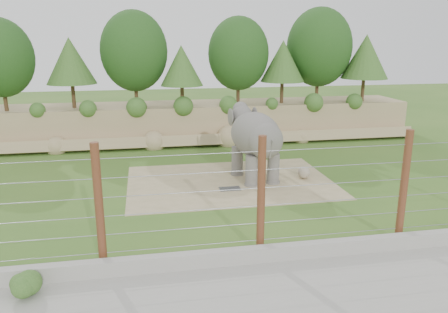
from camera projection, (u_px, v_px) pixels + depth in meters
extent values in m
plane|color=#3B6623|center=(232.00, 204.00, 18.70)|extent=(90.00, 90.00, 0.00)
cube|color=tan|center=(196.00, 121.00, 30.71)|extent=(30.00, 4.00, 2.50)
cube|color=tan|center=(200.00, 141.00, 28.76)|extent=(30.00, 1.37, 1.07)
cylinder|color=#3F2B19|center=(5.00, 97.00, 27.09)|extent=(0.24, 0.24, 1.75)
sphere|color=#1B4717|center=(0.00, 58.00, 26.47)|extent=(4.00, 4.00, 4.00)
cylinder|color=#3F2B19|center=(73.00, 96.00, 28.29)|extent=(0.24, 0.24, 1.58)
sphere|color=#1B4717|center=(70.00, 62.00, 27.73)|extent=(3.60, 3.60, 3.60)
cylinder|color=#3F2B19|center=(136.00, 91.00, 29.42)|extent=(0.24, 0.24, 1.92)
sphere|color=#1B4717|center=(134.00, 51.00, 28.74)|extent=(4.40, 4.40, 4.40)
cylinder|color=#3F2B19|center=(182.00, 96.00, 28.88)|extent=(0.24, 0.24, 1.40)
sphere|color=#1B4717|center=(182.00, 67.00, 28.38)|extent=(3.20, 3.20, 3.20)
cylinder|color=#3F2B19|center=(238.00, 90.00, 30.48)|extent=(0.24, 0.24, 1.82)
sphere|color=#1B4717|center=(238.00, 54.00, 29.83)|extent=(4.16, 4.16, 4.16)
cylinder|color=#3F2B19|center=(282.00, 92.00, 30.48)|extent=(0.24, 0.24, 1.50)
sphere|color=#1B4717|center=(283.00, 62.00, 29.94)|extent=(3.44, 3.44, 3.44)
cylinder|color=#3F2B19|center=(317.00, 86.00, 31.89)|extent=(0.24, 0.24, 2.03)
sphere|color=#1B4717|center=(319.00, 47.00, 31.17)|extent=(4.64, 4.64, 4.64)
cylinder|color=#3F2B19|center=(363.00, 90.00, 31.32)|extent=(0.24, 0.24, 1.64)
sphere|color=#1B4717|center=(365.00, 58.00, 30.74)|extent=(3.76, 3.76, 3.76)
cube|color=tan|center=(230.00, 182.00, 21.63)|extent=(10.00, 7.00, 0.02)
cube|color=#262628|center=(230.00, 189.00, 20.55)|extent=(1.00, 0.60, 0.03)
sphere|color=gray|center=(304.00, 172.00, 22.06)|extent=(0.62, 0.62, 0.62)
cube|color=#A2A096|center=(264.00, 254.00, 13.88)|extent=(26.00, 0.35, 0.50)
cube|color=#A2A096|center=(283.00, 296.00, 12.05)|extent=(26.00, 4.00, 0.01)
cylinder|color=#573014|center=(99.00, 207.00, 13.02)|extent=(0.26, 0.26, 4.00)
cylinder|color=#573014|center=(261.00, 197.00, 13.90)|extent=(0.26, 0.26, 4.00)
cylinder|color=#573014|center=(404.00, 187.00, 14.78)|extent=(0.26, 0.26, 4.00)
cylinder|color=#929298|center=(260.00, 240.00, 14.29)|extent=(20.00, 0.02, 0.02)
cylinder|color=#929298|center=(260.00, 223.00, 14.14)|extent=(20.00, 0.02, 0.02)
cylinder|color=#929298|center=(261.00, 206.00, 13.98)|extent=(20.00, 0.02, 0.02)
cylinder|color=#929298|center=(261.00, 188.00, 13.82)|extent=(20.00, 0.02, 0.02)
cylinder|color=#929298|center=(262.00, 170.00, 13.67)|extent=(20.00, 0.02, 0.02)
cylinder|color=#929298|center=(262.00, 151.00, 13.51)|extent=(20.00, 0.02, 0.02)
sphere|color=#326223|center=(25.00, 286.00, 11.87)|extent=(0.73, 0.73, 0.73)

